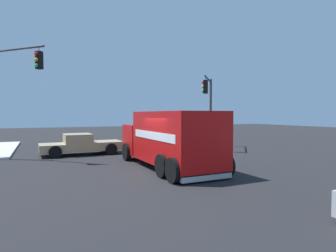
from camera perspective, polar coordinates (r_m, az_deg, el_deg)
ground_plane at (r=13.20m, az=0.40°, el=-9.28°), size 100.00×100.00×0.00m
delivery_truck at (r=14.02m, az=0.25°, el=-2.56°), size 7.57×2.89×2.81m
traffic_light_primary at (r=18.62m, az=-29.75°, el=7.16°), size 3.02×2.88×6.41m
traffic_light_secondary at (r=22.38m, az=8.27°, el=4.92°), size 3.17×2.60×5.58m
pickup_tan at (r=19.55m, az=-17.21°, el=-3.42°), size 2.34×5.24×1.38m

